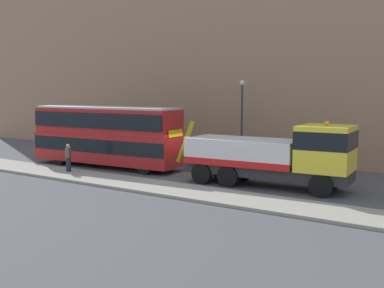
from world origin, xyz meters
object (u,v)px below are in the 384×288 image
object	(u,v)px
double_decker_bus	(106,134)
recovery_tow_truck	(274,155)
pedestrian_onlooker	(68,158)
street_lamp	(242,115)

from	to	relation	value
double_decker_bus	recovery_tow_truck	bearing A→B (deg)	-3.43
recovery_tow_truck	pedestrian_onlooker	bearing A→B (deg)	-168.67
recovery_tow_truck	street_lamp	bearing A→B (deg)	126.54
double_decker_bus	pedestrian_onlooker	bearing A→B (deg)	-95.76
pedestrian_onlooker	recovery_tow_truck	bearing A→B (deg)	-11.72
double_decker_bus	pedestrian_onlooker	world-z (taller)	double_decker_bus
recovery_tow_truck	street_lamp	xyz separation A→B (m)	(-5.08, 6.03, 1.71)
recovery_tow_truck	pedestrian_onlooker	world-z (taller)	recovery_tow_truck
pedestrian_onlooker	street_lamp	xyz separation A→B (m)	(7.21, 9.30, 2.49)
street_lamp	pedestrian_onlooker	bearing A→B (deg)	-127.76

